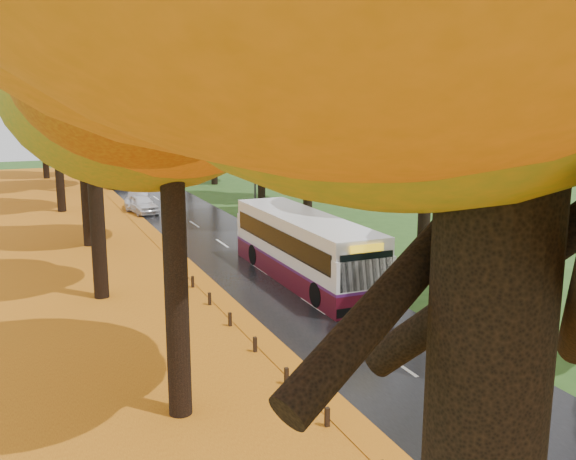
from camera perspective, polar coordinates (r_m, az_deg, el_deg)
road at (r=37.11m, az=-6.33°, el=-0.90°), size 6.50×90.00×0.04m
centre_line at (r=37.11m, az=-6.33°, el=-0.86°), size 0.12×90.00×0.01m
leaf_verge at (r=35.67m, az=-20.31°, el=-2.10°), size 12.00×90.00×0.02m
leaf_drift at (r=36.38m, az=-10.93°, el=-1.26°), size 0.90×90.00×0.01m
trees_left at (r=36.95m, az=-18.67°, el=13.38°), size 9.20×74.00×13.88m
trees_right at (r=40.65m, az=2.58°, el=13.98°), size 9.30×74.20×13.96m
bollard_row at (r=17.70m, az=1.56°, el=-14.49°), size 0.11×23.51×0.52m
streetlamp_near at (r=23.02m, az=15.66°, el=2.88°), size 2.45×0.18×8.00m
streetlamp_mid at (r=42.35m, az=-3.30°, el=7.14°), size 2.45×0.18×8.00m
streetlamp_far at (r=63.44m, az=-10.14°, el=8.49°), size 2.45×0.18×8.00m
bus at (r=28.56m, az=1.46°, el=-1.47°), size 2.57×11.07×2.91m
car_white at (r=46.49m, az=-12.89°, el=2.27°), size 2.13×4.00×1.30m
car_silver at (r=48.61m, az=-13.13°, el=2.69°), size 2.40×4.28×1.34m
car_dark at (r=60.85m, az=-15.40°, el=4.32°), size 2.90×4.82×1.31m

